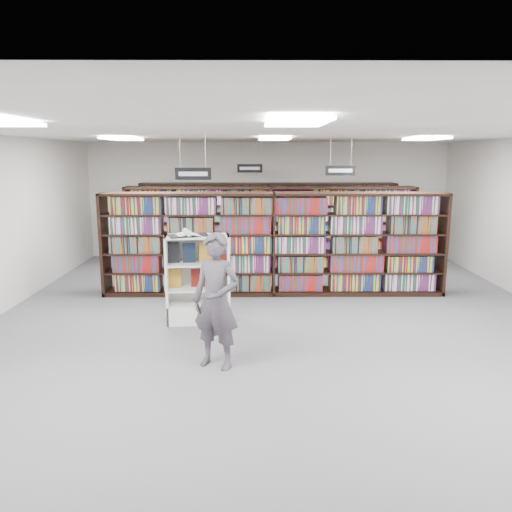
{
  "coord_description": "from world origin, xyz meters",
  "views": [
    {
      "loc": [
        -0.44,
        -8.09,
        2.83
      ],
      "look_at": [
        -0.37,
        0.5,
        1.1
      ],
      "focal_mm": 35.0,
      "sensor_mm": 36.0,
      "label": 1
    }
  ],
  "objects_px": {
    "bookshelf_row_near": "(274,244)",
    "endcap_display": "(198,293)",
    "shopper": "(216,301)",
    "open_book": "(188,234)"
  },
  "relations": [
    {
      "from": "bookshelf_row_near",
      "to": "endcap_display",
      "type": "distance_m",
      "value": 2.28
    },
    {
      "from": "endcap_display",
      "to": "shopper",
      "type": "height_order",
      "value": "shopper"
    },
    {
      "from": "open_book",
      "to": "shopper",
      "type": "distance_m",
      "value": 2.04
    },
    {
      "from": "endcap_display",
      "to": "shopper",
      "type": "xyz_separation_m",
      "value": [
        0.46,
        -1.94,
        0.43
      ]
    },
    {
      "from": "open_book",
      "to": "shopper",
      "type": "relative_size",
      "value": 0.41
    },
    {
      "from": "shopper",
      "to": "open_book",
      "type": "bearing_deg",
      "value": 131.62
    },
    {
      "from": "open_book",
      "to": "endcap_display",
      "type": "bearing_deg",
      "value": 12.33
    },
    {
      "from": "open_book",
      "to": "bookshelf_row_near",
      "type": "bearing_deg",
      "value": 30.85
    },
    {
      "from": "bookshelf_row_near",
      "to": "shopper",
      "type": "bearing_deg",
      "value": -104.05
    },
    {
      "from": "open_book",
      "to": "shopper",
      "type": "bearing_deg",
      "value": -91.44
    }
  ]
}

